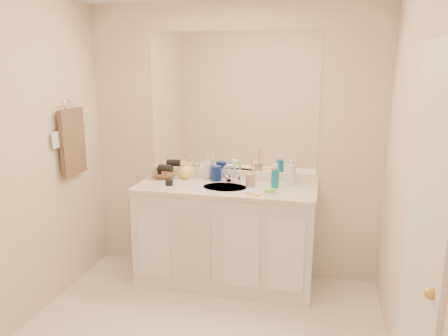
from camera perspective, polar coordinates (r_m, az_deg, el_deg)
The scene contains 28 objects.
wall_back at distance 3.87m, azimuth 1.11°, elevation 3.25°, with size 2.60×0.02×2.40m, color beige.
wall_front at distance 1.54m, azimuth -20.45°, elevation -13.81°, with size 2.60×0.02×2.40m, color beige.
wall_left at distance 3.28m, azimuth -27.00°, elevation -0.09°, with size 0.02×2.60×2.40m, color beige.
wall_right at distance 2.57m, azimuth 23.97°, elevation -3.21°, with size 0.02×2.60×2.40m, color beige.
vanity_cabinet at distance 3.83m, azimuth 0.17°, elevation -8.96°, with size 1.50×0.55×0.85m, color silver.
countertop at distance 3.68m, azimuth 0.18°, elevation -2.62°, with size 1.52×0.57×0.03m, color silver.
backsplash at distance 3.91m, azimuth 1.04°, elevation -0.83°, with size 1.52×0.03×0.08m, color white.
sink_basin at distance 3.66m, azimuth 0.11°, elevation -2.66°, with size 0.37×0.37×0.02m, color beige.
faucet at distance 3.82m, azimuth 0.72°, elevation -0.97°, with size 0.02×0.02×0.11m, color silver.
mirror at distance 3.82m, azimuth 1.11°, elevation 8.56°, with size 1.48×0.01×1.20m, color white.
blue_mug at distance 3.85m, azimuth -1.05°, elevation -0.71°, with size 0.09×0.09×0.13m, color navy.
tan_cup at distance 3.67m, azimuth 3.46°, elevation -1.58°, with size 0.08×0.08×0.11m, color tan.
toothbrush at distance 3.65m, azimuth 3.64°, elevation -0.13°, with size 0.01×0.01×0.19m, color #F74191.
mouthwash_bottle at distance 3.66m, azimuth 6.68°, elevation -1.35°, with size 0.06×0.06×0.15m, color #0D809D.
clear_pump_bottle at distance 3.74m, azimuth 8.68°, elevation -0.89°, with size 0.07×0.07×0.18m, color white.
soap_dish at distance 3.49m, azimuth 5.98°, elevation -3.27°, with size 0.11×0.09×0.01m, color white.
green_soap at distance 3.48m, azimuth 5.98°, elevation -2.99°, with size 0.07×0.05×0.03m, color #7BD935.
orange_comb at distance 3.46m, azimuth 3.81°, elevation -3.42°, with size 0.13×0.03×0.01m, color #FFA11A.
dark_jar at distance 3.74m, azimuth -7.19°, elevation -1.89°, with size 0.07×0.07×0.05m, color black.
soap_bottle_white at distance 3.90m, azimuth -2.18°, elevation 0.17°, with size 0.08×0.09×0.22m, color silver.
soap_bottle_cream at distance 3.93m, azimuth -4.36°, elevation -0.26°, with size 0.07×0.07×0.15m, color #EFEEC3.
soap_bottle_yellow at distance 3.93m, azimuth -5.03°, elevation -0.22°, with size 0.13×0.13×0.16m, color #F2EA5E.
wicker_basket at distance 3.99m, azimuth -7.91°, elevation -0.88°, with size 0.22×0.22×0.05m, color brown.
hair_dryer at distance 3.97m, azimuth -7.67°, elevation -0.00°, with size 0.06×0.06×0.13m, color black.
towel_ring at distance 3.83m, azimuth -19.76°, elevation 7.64°, with size 0.11×0.11×0.01m, color silver.
hand_towel at distance 3.85m, azimuth -19.16°, elevation 3.21°, with size 0.04×0.32×0.55m, color #473326.
switch_plate at distance 3.69m, azimuth -21.15°, elevation 3.43°, with size 0.01×0.09×0.13m, color white.
door at distance 2.35m, azimuth 24.51°, elevation -9.92°, with size 0.02×0.82×2.00m, color white.
Camera 1 is at (0.80, -2.42, 1.88)m, focal length 35.00 mm.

